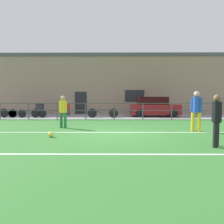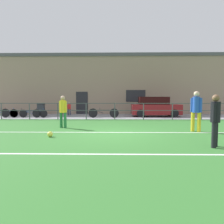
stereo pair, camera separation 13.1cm
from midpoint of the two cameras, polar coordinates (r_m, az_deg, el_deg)
ground at (r=8.57m, az=0.97°, el=-6.21°), size 60.00×44.00×0.04m
field_line_touchline at (r=8.99m, az=0.97°, el=-5.61°), size 36.00×0.11×0.00m
field_line_hash at (r=5.54m, az=0.89°, el=-11.50°), size 36.00×0.11×0.00m
pavement_strip at (r=17.01m, az=1.04°, el=-1.19°), size 48.00×5.00×0.02m
perimeter_fence at (r=14.46m, az=1.03°, el=0.88°), size 36.07×0.07×1.15m
clubhouse_facade at (r=20.69m, az=1.06°, el=7.56°), size 28.00×2.56×5.69m
player_goalkeeper at (r=6.93m, az=26.97°, el=-1.33°), size 0.29×0.37×1.58m
player_striker at (r=9.86m, az=22.46°, el=0.83°), size 0.42×0.32×1.78m
player_winger at (r=10.57m, az=-12.96°, el=0.63°), size 0.42×0.28×1.60m
soccer_ball_match at (r=8.24m, az=-16.20°, el=-5.88°), size 0.21×0.21×0.21m
spectator_child at (r=18.31m, az=-11.49°, el=1.12°), size 0.30×0.20×1.12m
parked_car_red at (r=17.21m, az=11.94°, el=1.32°), size 3.88×1.81×1.58m
bicycle_parked_0 at (r=15.71m, az=-2.10°, el=-0.23°), size 2.30×0.04×0.78m
bicycle_parked_2 at (r=17.86m, az=-27.48°, el=-0.29°), size 2.21×0.04×0.72m
bicycle_parked_3 at (r=16.88m, az=-20.59°, el=-0.35°), size 2.15×0.04×0.71m
bicycle_parked_4 at (r=17.12m, az=-22.51°, el=-0.29°), size 2.36×0.04×0.73m
trash_bin_0 at (r=19.00m, az=-18.70°, el=0.70°), size 0.58×0.49×1.01m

